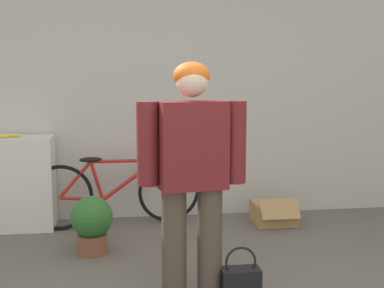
% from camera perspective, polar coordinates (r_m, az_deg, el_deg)
% --- Properties ---
extents(wall_back, '(8.00, 0.07, 2.60)m').
position_cam_1_polar(wall_back, '(5.53, -3.32, 5.51)').
color(wall_back, silver).
rests_on(wall_back, ground_plane).
extents(side_shelf, '(0.98, 0.42, 0.90)m').
position_cam_1_polar(side_shelf, '(5.47, -19.59, -3.97)').
color(side_shelf, white).
rests_on(side_shelf, ground_plane).
extents(person, '(0.72, 0.30, 1.59)m').
position_cam_1_polar(person, '(3.50, -0.00, -2.39)').
color(person, '#4C4238').
rests_on(person, ground_plane).
extents(bicycle, '(1.71, 0.46, 0.71)m').
position_cam_1_polar(bicycle, '(5.32, -8.14, -5.00)').
color(bicycle, black).
rests_on(bicycle, ground_plane).
extents(banana, '(0.36, 0.10, 0.04)m').
position_cam_1_polar(banana, '(5.34, -19.50, 0.86)').
color(banana, '#EAD64C').
rests_on(banana, side_shelf).
extents(handbag, '(0.26, 0.15, 0.36)m').
position_cam_1_polar(handbag, '(3.73, 5.20, -14.42)').
color(handbag, black).
rests_on(handbag, ground_plane).
extents(cardboard_box, '(0.40, 0.47, 0.28)m').
position_cam_1_polar(cardboard_box, '(5.49, 8.72, -7.25)').
color(cardboard_box, tan).
rests_on(cardboard_box, ground_plane).
extents(potted_plant, '(0.35, 0.35, 0.49)m').
position_cam_1_polar(potted_plant, '(4.58, -10.63, -8.21)').
color(potted_plant, brown).
rests_on(potted_plant, ground_plane).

